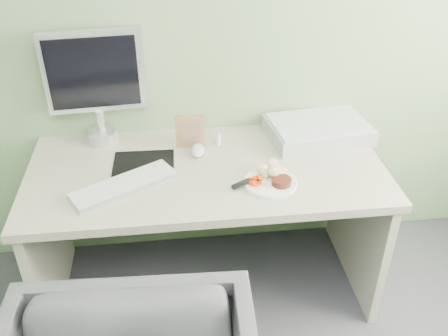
{
  "coord_description": "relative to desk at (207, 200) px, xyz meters",
  "views": [
    {
      "loc": [
        -0.14,
        -0.24,
        1.95
      ],
      "look_at": [
        0.06,
        1.5,
        0.81
      ],
      "focal_mm": 40.0,
      "sensor_mm": 36.0,
      "label": 1
    }
  ],
  "objects": [
    {
      "name": "wall_back",
      "position": [
        0.0,
        0.38,
        0.8
      ],
      "size": [
        3.5,
        0.0,
        3.5
      ],
      "primitive_type": "plane",
      "rotation": [
        1.57,
        0.0,
        0.0
      ],
      "color": "gray",
      "rests_on": "floor"
    },
    {
      "name": "desk",
      "position": [
        0.0,
        0.0,
        0.0
      ],
      "size": [
        1.6,
        0.75,
        0.73
      ],
      "color": "#BAAB9C",
      "rests_on": "floor"
    },
    {
      "name": "plate",
      "position": [
        0.26,
        -0.16,
        0.19
      ],
      "size": [
        0.23,
        0.23,
        0.01
      ],
      "primitive_type": "cylinder",
      "color": "white",
      "rests_on": "desk"
    },
    {
      "name": "steak",
      "position": [
        0.3,
        -0.18,
        0.21
      ],
      "size": [
        0.09,
        0.09,
        0.03
      ],
      "primitive_type": "cylinder",
      "rotation": [
        0.0,
        0.0,
        0.14
      ],
      "color": "black",
      "rests_on": "plate"
    },
    {
      "name": "potato_pile",
      "position": [
        0.28,
        -0.1,
        0.22
      ],
      "size": [
        0.12,
        0.09,
        0.06
      ],
      "primitive_type": "ellipsoid",
      "rotation": [
        0.0,
        0.0,
        -0.17
      ],
      "color": "tan",
      "rests_on": "plate"
    },
    {
      "name": "carrot_heap",
      "position": [
        0.2,
        -0.16,
        0.21
      ],
      "size": [
        0.07,
        0.06,
        0.04
      ],
      "primitive_type": "cube",
      "rotation": [
        0.0,
        0.0,
        0.3
      ],
      "color": "#FF3905",
      "rests_on": "plate"
    },
    {
      "name": "steak_knife",
      "position": [
        0.16,
        -0.16,
        0.21
      ],
      "size": [
        0.2,
        0.13,
        0.02
      ],
      "rotation": [
        0.0,
        0.0,
        0.53
      ],
      "color": "silver",
      "rests_on": "plate"
    },
    {
      "name": "mousepad",
      "position": [
        -0.28,
        0.06,
        0.18
      ],
      "size": [
        0.28,
        0.25,
        0.0
      ],
      "primitive_type": "cube",
      "rotation": [
        0.0,
        0.0,
        -0.03
      ],
      "color": "black",
      "rests_on": "desk"
    },
    {
      "name": "keyboard",
      "position": [
        -0.36,
        -0.11,
        0.2
      ],
      "size": [
        0.46,
        0.34,
        0.02
      ],
      "primitive_type": "cube",
      "rotation": [
        0.0,
        0.0,
        0.52
      ],
      "color": "white",
      "rests_on": "desk"
    },
    {
      "name": "computer_mouse",
      "position": [
        -0.03,
        0.12,
        0.2
      ],
      "size": [
        0.07,
        0.11,
        0.04
      ],
      "primitive_type": "ellipsoid",
      "rotation": [
        0.0,
        0.0,
        -0.03
      ],
      "color": "white",
      "rests_on": "desk"
    },
    {
      "name": "photo_frame",
      "position": [
        -0.06,
        0.19,
        0.27
      ],
      "size": [
        0.13,
        0.02,
        0.17
      ],
      "primitive_type": "cube",
      "rotation": [
        0.0,
        0.0,
        -0.02
      ],
      "color": "olive",
      "rests_on": "desk"
    },
    {
      "name": "eyedrop_bottle",
      "position": [
        0.08,
        0.2,
        0.22
      ],
      "size": [
        0.03,
        0.03,
        0.08
      ],
      "color": "white",
      "rests_on": "desk"
    },
    {
      "name": "scanner",
      "position": [
        0.57,
        0.22,
        0.22
      ],
      "size": [
        0.51,
        0.38,
        0.07
      ],
      "primitive_type": "cube",
      "rotation": [
        0.0,
        0.0,
        0.13
      ],
      "color": "#A6AAAD",
      "rests_on": "desk"
    },
    {
      "name": "monitor",
      "position": [
        -0.48,
        0.31,
        0.49
      ],
      "size": [
        0.45,
        0.14,
        0.54
      ],
      "rotation": [
        0.0,
        0.0,
        0.08
      ],
      "color": "silver",
      "rests_on": "desk"
    }
  ]
}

